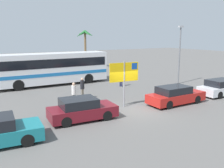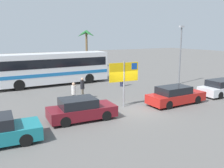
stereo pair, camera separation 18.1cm
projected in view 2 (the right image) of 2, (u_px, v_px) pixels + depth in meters
name	position (u px, v px, depth m)	size (l,w,h in m)	color
ground	(134.00, 110.00, 16.48)	(120.00, 120.00, 0.00)	#605E5B
bus_front_coach	(53.00, 67.00, 24.60)	(11.17, 2.48, 3.17)	white
ferry_sign	(125.00, 74.00, 16.85)	(2.20, 0.22, 3.20)	gray
car_white	(223.00, 88.00, 20.48)	(4.47, 1.75, 1.32)	silver
car_red	(175.00, 96.00, 17.83)	(4.45, 1.67, 1.32)	red
car_maroon	(81.00, 109.00, 14.51)	(4.06, 2.00, 1.32)	maroon
pedestrian_near_sign	(122.00, 77.00, 23.92)	(0.32, 0.32, 1.64)	#1E2347
pedestrian_crossing_lot	(74.00, 92.00, 17.41)	(0.32, 0.32, 1.67)	#2D2D33
pedestrian_by_bus	(82.00, 87.00, 19.09)	(0.32, 0.32, 1.72)	#706656
lamp_post_left_side	(180.00, 52.00, 24.75)	(0.56, 0.20, 5.84)	slate
palm_tree_seaside	(86.00, 37.00, 36.53)	(2.82, 2.97, 5.63)	brown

